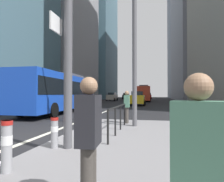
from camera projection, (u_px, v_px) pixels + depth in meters
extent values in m
plane|color=black|center=(122.00, 105.00, 26.75)|extent=(160.00, 160.00, 0.00)
cube|color=gray|center=(210.00, 150.00, 5.09)|extent=(9.00, 10.00, 0.15)
cube|color=beige|center=(129.00, 102.00, 36.56)|extent=(0.20, 80.00, 0.01)
cube|color=#9E9EA3|center=(64.00, 16.00, 45.07)|extent=(12.15, 17.54, 39.65)
cube|color=slate|center=(95.00, 35.00, 70.03)|extent=(13.31, 21.31, 46.12)
cube|color=gray|center=(198.00, 17.00, 53.17)|extent=(12.29, 25.82, 46.02)
cube|color=slate|center=(182.00, 36.00, 79.87)|extent=(10.28, 22.21, 51.65)
cube|color=blue|center=(61.00, 92.00, 16.46)|extent=(2.78, 11.53, 2.75)
cube|color=black|center=(61.00, 88.00, 16.46)|extent=(2.81, 11.30, 1.10)
cube|color=#4C4C51|center=(69.00, 76.00, 18.18)|extent=(1.85, 4.17, 0.30)
cylinder|color=black|center=(53.00, 110.00, 12.61)|extent=(0.32, 1.01, 1.00)
cylinder|color=black|center=(20.00, 110.00, 13.03)|extent=(0.32, 1.01, 1.00)
cylinder|color=black|center=(87.00, 104.00, 19.84)|extent=(0.32, 1.01, 1.00)
cylinder|color=black|center=(65.00, 104.00, 20.26)|extent=(0.32, 1.01, 1.00)
cube|color=red|center=(144.00, 93.00, 41.54)|extent=(2.60, 11.20, 2.75)
cube|color=black|center=(144.00, 92.00, 41.54)|extent=(2.64, 10.97, 1.10)
cube|color=#4C4C51|center=(144.00, 86.00, 39.92)|extent=(1.79, 4.04, 0.30)
cylinder|color=black|center=(139.00, 99.00, 45.25)|extent=(0.31, 1.00, 1.00)
cylinder|color=black|center=(150.00, 99.00, 44.80)|extent=(0.31, 1.00, 1.00)
cylinder|color=black|center=(138.00, 100.00, 38.23)|extent=(0.31, 1.00, 1.00)
cylinder|color=black|center=(150.00, 100.00, 37.78)|extent=(0.31, 1.00, 1.00)
cube|color=#B2A899|center=(112.00, 97.00, 45.09)|extent=(1.95, 4.64, 1.10)
cube|color=black|center=(112.00, 94.00, 45.25)|extent=(1.59, 2.52, 0.52)
cylinder|color=black|center=(114.00, 100.00, 43.36)|extent=(0.24, 0.65, 0.64)
cylinder|color=black|center=(107.00, 100.00, 43.78)|extent=(0.24, 0.65, 0.64)
cylinder|color=black|center=(117.00, 99.00, 46.38)|extent=(0.24, 0.65, 0.64)
cylinder|color=black|center=(110.00, 99.00, 46.81)|extent=(0.24, 0.65, 0.64)
cube|color=gold|center=(138.00, 99.00, 26.51)|extent=(1.80, 4.35, 1.10)
cube|color=black|center=(138.00, 93.00, 26.38)|extent=(1.50, 2.35, 0.52)
cylinder|color=black|center=(132.00, 103.00, 28.13)|extent=(0.22, 0.64, 0.64)
cylinder|color=black|center=(145.00, 103.00, 27.76)|extent=(0.22, 0.64, 0.64)
cylinder|color=black|center=(130.00, 104.00, 25.24)|extent=(0.22, 0.64, 0.64)
cylinder|color=black|center=(144.00, 104.00, 24.87)|extent=(0.22, 0.64, 0.64)
cube|color=maroon|center=(148.00, 96.00, 61.75)|extent=(1.97, 4.38, 1.10)
cube|color=black|center=(148.00, 94.00, 61.61)|extent=(1.60, 2.39, 0.52)
cylinder|color=black|center=(145.00, 98.00, 63.32)|extent=(0.25, 0.65, 0.64)
cylinder|color=black|center=(151.00, 98.00, 63.04)|extent=(0.25, 0.65, 0.64)
cylinder|color=black|center=(146.00, 98.00, 60.43)|extent=(0.25, 0.65, 0.64)
cylinder|color=black|center=(151.00, 98.00, 60.15)|extent=(0.25, 0.65, 0.64)
cube|color=black|center=(126.00, 96.00, 58.94)|extent=(1.86, 4.05, 1.10)
cube|color=black|center=(126.00, 94.00, 59.10)|extent=(1.54, 2.20, 0.52)
cylinder|color=black|center=(128.00, 98.00, 57.40)|extent=(0.23, 0.64, 0.64)
cylinder|color=black|center=(122.00, 98.00, 57.79)|extent=(0.23, 0.64, 0.64)
cylinder|color=black|center=(130.00, 98.00, 60.06)|extent=(0.23, 0.64, 0.64)
cylinder|color=black|center=(124.00, 98.00, 60.46)|extent=(0.23, 0.64, 0.64)
cylinder|color=#515156|center=(68.00, 33.00, 5.05)|extent=(0.22, 0.22, 6.00)
cube|color=white|center=(56.00, 24.00, 4.93)|extent=(0.04, 0.60, 0.44)
cylinder|color=#56565B|center=(134.00, 36.00, 8.53)|extent=(0.20, 0.20, 8.00)
cylinder|color=#99999E|center=(7.00, 146.00, 3.43)|extent=(0.18, 0.18, 0.93)
cylinder|color=white|center=(7.00, 140.00, 3.44)|extent=(0.19, 0.19, 0.17)
cylinder|color=#B21E19|center=(7.00, 123.00, 3.44)|extent=(0.20, 0.20, 0.08)
cylinder|color=#99999E|center=(55.00, 133.00, 5.00)|extent=(0.18, 0.18, 0.80)
cylinder|color=white|center=(55.00, 129.00, 5.00)|extent=(0.19, 0.19, 0.14)
cylinder|color=#B21E19|center=(55.00, 119.00, 5.00)|extent=(0.20, 0.20, 0.08)
cylinder|color=black|center=(108.00, 127.00, 5.36)|extent=(0.06, 0.06, 0.95)
cylinder|color=black|center=(115.00, 122.00, 6.47)|extent=(0.06, 0.06, 0.95)
cylinder|color=black|center=(120.00, 118.00, 7.59)|extent=(0.06, 0.06, 0.95)
cylinder|color=black|center=(124.00, 115.00, 8.70)|extent=(0.06, 0.06, 0.95)
cylinder|color=black|center=(118.00, 106.00, 7.04)|extent=(0.06, 3.41, 0.06)
cylinder|color=#423D38|center=(127.00, 115.00, 9.40)|extent=(0.15, 0.15, 0.76)
cylinder|color=#423D38|center=(127.00, 115.00, 9.25)|extent=(0.15, 0.15, 0.76)
cube|color=#4C7F66|center=(127.00, 101.00, 9.34)|extent=(0.24, 0.38, 0.59)
sphere|color=#9E7556|center=(127.00, 93.00, 9.34)|extent=(0.21, 0.21, 0.21)
cube|color=#4C7F66|center=(199.00, 141.00, 1.42)|extent=(0.43, 0.32, 0.59)
sphere|color=#9E7556|center=(198.00, 87.00, 1.43)|extent=(0.21, 0.21, 0.21)
cylinder|color=#423D38|center=(87.00, 181.00, 2.23)|extent=(0.15, 0.15, 0.79)
cylinder|color=#423D38|center=(90.00, 175.00, 2.39)|extent=(0.15, 0.15, 0.79)
cube|color=#232328|center=(89.00, 120.00, 2.32)|extent=(0.26, 0.39, 0.61)
sphere|color=#9E7556|center=(89.00, 86.00, 2.33)|extent=(0.22, 0.22, 0.22)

